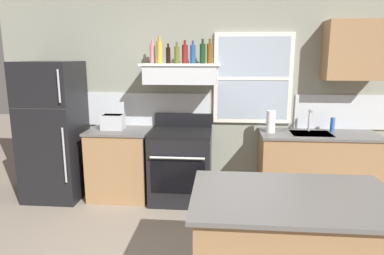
{
  "coord_description": "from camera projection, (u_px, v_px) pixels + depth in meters",
  "views": [
    {
      "loc": [
        0.26,
        -2.29,
        1.83
      ],
      "look_at": [
        -0.05,
        1.2,
        1.1
      ],
      "focal_mm": 32.0,
      "sensor_mm": 36.0,
      "label": 1
    }
  ],
  "objects": [
    {
      "name": "kitchen_island",
      "position": [
        291.0,
        255.0,
        2.41
      ],
      "size": [
        1.4,
        0.9,
        0.91
      ],
      "color": "#9E754C",
      "rests_on": "ground_plane"
    },
    {
      "name": "bottle_dark_green_wine",
      "position": [
        203.0,
        53.0,
        4.14
      ],
      "size": [
        0.07,
        0.07,
        0.29
      ],
      "color": "#143819",
      "rests_on": "range_hood_shelf"
    },
    {
      "name": "bottle_red_label_wine",
      "position": [
        185.0,
        54.0,
        4.18
      ],
      "size": [
        0.07,
        0.07,
        0.28
      ],
      "color": "maroon",
      "rests_on": "range_hood_shelf"
    },
    {
      "name": "paper_towel_roll",
      "position": [
        271.0,
        122.0,
        4.2
      ],
      "size": [
        0.11,
        0.11,
        0.27
      ],
      "primitive_type": "cylinder",
      "color": "white",
      "rests_on": "counter_right_with_sink"
    },
    {
      "name": "bottle_amber_wine",
      "position": [
        210.0,
        53.0,
        4.15
      ],
      "size": [
        0.07,
        0.07,
        0.29
      ],
      "color": "brown",
      "rests_on": "range_hood_shelf"
    },
    {
      "name": "range_hood_shelf",
      "position": [
        181.0,
        73.0,
        4.23
      ],
      "size": [
        0.96,
        0.52,
        0.24
      ],
      "color": "silver"
    },
    {
      "name": "stove_range",
      "position": [
        181.0,
        165.0,
        4.37
      ],
      "size": [
        0.76,
        0.69,
        1.09
      ],
      "color": "black",
      "rests_on": "ground_plane"
    },
    {
      "name": "bottle_olive_oil_square",
      "position": [
        177.0,
        55.0,
        4.15
      ],
      "size": [
        0.06,
        0.06,
        0.25
      ],
      "color": "#4C601E",
      "rests_on": "range_hood_shelf"
    },
    {
      "name": "refrigerator",
      "position": [
        54.0,
        131.0,
        4.41
      ],
      "size": [
        0.7,
        0.72,
        1.77
      ],
      "color": "black",
      "rests_on": "ground_plane"
    },
    {
      "name": "sink_faucet",
      "position": [
        310.0,
        118.0,
        4.24
      ],
      "size": [
        0.03,
        0.17,
        0.28
      ],
      "color": "silver",
      "rests_on": "counter_right_with_sink"
    },
    {
      "name": "upper_cabinet_right",
      "position": [
        352.0,
        50.0,
        4.08
      ],
      "size": [
        0.64,
        0.32,
        0.7
      ],
      "color": "#9E754C"
    },
    {
      "name": "dish_soap_bottle",
      "position": [
        332.0,
        125.0,
        4.24
      ],
      "size": [
        0.06,
        0.06,
        0.18
      ],
      "primitive_type": "cylinder",
      "color": "blue",
      "rests_on": "counter_right_with_sink"
    },
    {
      "name": "bottle_champagne_gold_foil",
      "position": [
        160.0,
        52.0,
        4.18
      ],
      "size": [
        0.08,
        0.08,
        0.33
      ],
      "color": "#B29333",
      "rests_on": "range_hood_shelf"
    },
    {
      "name": "bottle_balsamic_dark",
      "position": [
        168.0,
        55.0,
        4.18
      ],
      "size": [
        0.06,
        0.06,
        0.24
      ],
      "color": "black",
      "rests_on": "range_hood_shelf"
    },
    {
      "name": "back_wall",
      "position": [
        205.0,
        93.0,
        4.52
      ],
      "size": [
        5.4,
        0.11,
        2.7
      ],
      "color": "gray",
      "rests_on": "ground_plane"
    },
    {
      "name": "counter_left_of_stove",
      "position": [
        121.0,
        163.0,
        4.48
      ],
      "size": [
        0.79,
        0.63,
        0.91
      ],
      "color": "#9E754C",
      "rests_on": "ground_plane"
    },
    {
      "name": "bottle_blue_liqueur",
      "position": [
        193.0,
        54.0,
        4.15
      ],
      "size": [
        0.07,
        0.07,
        0.27
      ],
      "color": "#1E478C",
      "rests_on": "range_hood_shelf"
    },
    {
      "name": "toaster",
      "position": [
        113.0,
        122.0,
        4.38
      ],
      "size": [
        0.3,
        0.2,
        0.19
      ],
      "color": "silver",
      "rests_on": "counter_left_of_stove"
    },
    {
      "name": "bottle_rose_pink",
      "position": [
        153.0,
        53.0,
        4.27
      ],
      "size": [
        0.07,
        0.07,
        0.29
      ],
      "color": "#C67F84",
      "rests_on": "range_hood_shelf"
    },
    {
      "name": "counter_right_with_sink",
      "position": [
        316.0,
        169.0,
        4.27
      ],
      "size": [
        1.43,
        0.63,
        0.91
      ],
      "color": "#9E754C",
      "rests_on": "ground_plane"
    }
  ]
}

